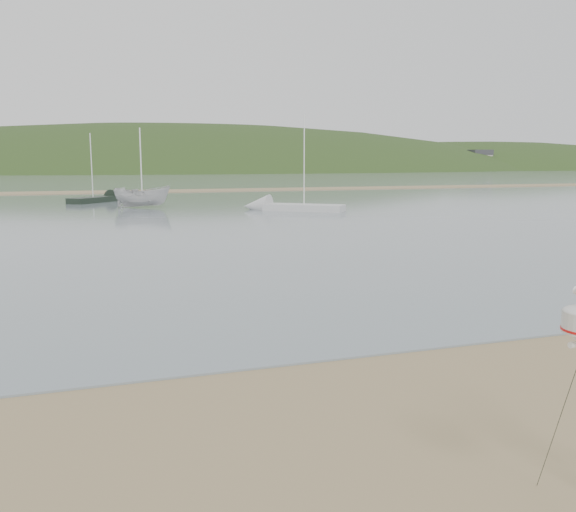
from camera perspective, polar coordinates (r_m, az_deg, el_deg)
name	(u,v)px	position (r m, az deg, el deg)	size (l,w,h in m)	color
ground	(153,511)	(7.30, -12.54, -22.30)	(560.00, 560.00, 0.00)	olive
water	(84,178)	(138.29, -18.58, 6.89)	(560.00, 256.00, 0.04)	slate
sandbar	(87,192)	(76.33, -18.34, 5.68)	(560.00, 7.00, 0.07)	olive
hill_ridge	(135,222)	(243.12, -14.12, 3.09)	(620.00, 180.00, 80.00)	#213515
far_cottages	(92,160)	(202.27, -17.88, 8.54)	(294.40, 6.30, 8.00)	beige
boat_white	(142,179)	(50.38, -13.55, 6.99)	(1.70, 1.74, 4.52)	beige
sailboat_dark_mid	(106,199)	(59.12, -16.66, 5.18)	(5.72, 6.13, 6.72)	black
sailboat_white_near	(277,207)	(46.44, -1.08, 4.63)	(7.41, 6.31, 7.79)	beige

